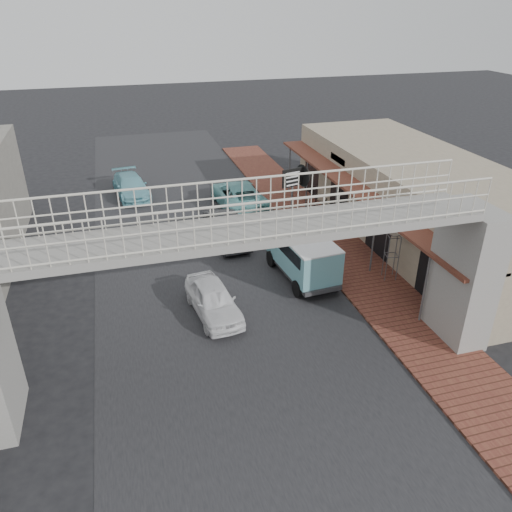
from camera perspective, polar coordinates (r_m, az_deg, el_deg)
ground at (r=20.03m, az=-3.58°, el=-5.92°), size 120.00×120.00×0.00m
road_strip at (r=20.03m, az=-3.58°, el=-5.91°), size 10.00×60.00×0.01m
sidewalk at (r=24.37m, az=9.87°, el=0.30°), size 3.00×40.00×0.10m
shophouse_row at (r=26.52m, az=18.12°, el=6.22°), size 7.20×18.00×4.00m
footbridge at (r=15.05m, az=-0.56°, el=-3.86°), size 16.40×2.40×6.34m
white_hatchback at (r=19.37m, az=-4.90°, el=-4.99°), size 1.95×3.91×1.28m
dark_sedan at (r=25.08m, az=-3.43°, el=3.06°), size 1.68×4.16×1.35m
angkot_curb at (r=29.41m, az=-2.02°, el=6.97°), size 2.62×5.37×1.47m
angkot_far at (r=32.08m, az=-14.10°, el=7.75°), size 2.37×4.64×1.29m
angkot_van at (r=21.52m, az=5.41°, el=0.45°), size 2.19×4.25×2.01m
motorcycle_near at (r=26.46m, az=4.61°, el=4.01°), size 1.69×0.81×0.85m
motorcycle_far at (r=28.41m, az=7.29°, el=5.70°), size 1.65×1.21×0.98m
street_clock at (r=21.64m, az=15.58°, el=2.72°), size 0.69×0.61×2.67m
arrow_sign at (r=26.48m, az=5.71°, el=9.11°), size 1.97×1.30×3.27m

